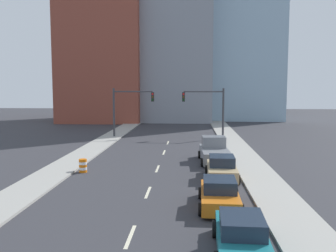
{
  "coord_description": "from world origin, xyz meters",
  "views": [
    {
      "loc": [
        2.38,
        -5.41,
        6.01
      ],
      "look_at": [
        0.22,
        31.25,
        2.2
      ],
      "focal_mm": 40.0,
      "sensor_mm": 36.0,
      "label": 1
    }
  ],
  "objects": [
    {
      "name": "building_office_center",
      "position": [
        0.04,
        66.27,
        15.43
      ],
      "size": [
        12.0,
        20.0,
        30.85
      ],
      "color": "gray",
      "rests_on": "ground"
    },
    {
      "name": "lane_stripe_at_9m",
      "position": [
        0.0,
        9.06,
        0.0
      ],
      "size": [
        0.16,
        2.4,
        0.01
      ],
      "primitive_type": "cube",
      "color": "beige",
      "rests_on": "ground"
    },
    {
      "name": "sedan_tan",
      "position": [
        4.49,
        18.92,
        0.69
      ],
      "size": [
        2.19,
        4.36,
        1.53
      ],
      "rotation": [
        0.0,
        0.0,
        -0.02
      ],
      "color": "tan",
      "rests_on": "ground"
    },
    {
      "name": "lane_stripe_at_29m",
      "position": [
        0.0,
        28.71,
        0.0
      ],
      "size": [
        0.16,
        2.4,
        0.01
      ],
      "primitive_type": "cube",
      "color": "beige",
      "rests_on": "ground"
    },
    {
      "name": "building_brick_left",
      "position": [
        -12.92,
        62.27,
        10.56
      ],
      "size": [
        14.0,
        16.0,
        21.11
      ],
      "color": "brown",
      "rests_on": "ground"
    },
    {
      "name": "sidewalk_right",
      "position": [
        7.05,
        45.96,
        0.07
      ],
      "size": [
        2.61,
        91.92,
        0.14
      ],
      "color": "#9E9B93",
      "rests_on": "ground"
    },
    {
      "name": "sedan_orange",
      "position": [
        3.89,
        13.05,
        0.66
      ],
      "size": [
        2.2,
        4.45,
        1.46
      ],
      "rotation": [
        0.0,
        0.0,
        -0.03
      ],
      "color": "orange",
      "rests_on": "ground"
    },
    {
      "name": "pickup_truck_gray",
      "position": [
        4.36,
        24.55,
        0.81
      ],
      "size": [
        2.56,
        5.41,
        2.0
      ],
      "rotation": [
        0.0,
        0.0,
        0.04
      ],
      "color": "slate",
      "rests_on": "ground"
    },
    {
      "name": "traffic_signal_left",
      "position": [
        -5.25,
        38.85,
        3.88
      ],
      "size": [
        4.97,
        0.35,
        5.9
      ],
      "color": "#38383D",
      "rests_on": "ground"
    },
    {
      "name": "building_glass_right",
      "position": [
        12.53,
        70.27,
        19.66
      ],
      "size": [
        13.0,
        20.0,
        39.32
      ],
      "color": "#99B7CC",
      "rests_on": "ground"
    },
    {
      "name": "sidewalk_left",
      "position": [
        -7.05,
        45.96,
        0.07
      ],
      "size": [
        2.61,
        91.92,
        0.14
      ],
      "color": "#9E9B93",
      "rests_on": "ground"
    },
    {
      "name": "traffic_barrel",
      "position": [
        -5.17,
        20.24,
        0.47
      ],
      "size": [
        0.56,
        0.56,
        0.95
      ],
      "color": "orange",
      "rests_on": "ground"
    },
    {
      "name": "traffic_signal_right",
      "position": [
        4.8,
        38.85,
        3.88
      ],
      "size": [
        4.97,
        0.35,
        5.9
      ],
      "color": "#38383D",
      "rests_on": "ground"
    },
    {
      "name": "sedan_teal",
      "position": [
        4.27,
        7.72,
        0.65
      ],
      "size": [
        2.21,
        4.73,
        1.41
      ],
      "rotation": [
        0.0,
        0.0,
        -0.04
      ],
      "color": "#196B75",
      "rests_on": "ground"
    },
    {
      "name": "lane_stripe_at_22m",
      "position": [
        0.0,
        21.72,
        0.0
      ],
      "size": [
        0.16,
        2.4,
        0.01
      ],
      "primitive_type": "cube",
      "color": "beige",
      "rests_on": "ground"
    },
    {
      "name": "lane_stripe_at_35m",
      "position": [
        0.0,
        34.81,
        0.0
      ],
      "size": [
        0.16,
        2.4,
        0.01
      ],
      "primitive_type": "cube",
      "color": "beige",
      "rests_on": "ground"
    },
    {
      "name": "lane_stripe_at_15m",
      "position": [
        0.0,
        15.45,
        0.0
      ],
      "size": [
        0.16,
        2.4,
        0.01
      ],
      "primitive_type": "cube",
      "color": "beige",
      "rests_on": "ground"
    }
  ]
}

